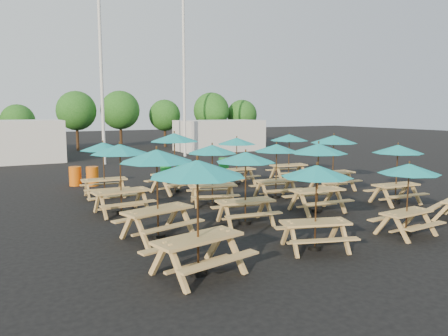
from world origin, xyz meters
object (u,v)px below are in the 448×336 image
picnic_unit_8 (409,174)px  waste_bin_1 (92,176)px  picnic_unit_13 (398,153)px  picnic_unit_15 (289,141)px  picnic_unit_10 (276,152)px  waste_bin_0 (75,176)px  picnic_unit_1 (157,162)px  picnic_unit_0 (197,176)px  picnic_unit_11 (237,144)px  waste_bin_4 (224,166)px  picnic_unit_2 (120,154)px  picnic_unit_5 (246,162)px  picnic_unit_6 (212,153)px  picnic_unit_7 (174,141)px  waste_bin_3 (182,168)px  picnic_unit_4 (317,177)px  picnic_unit_14 (334,143)px  picnic_unit_9 (318,153)px  waste_bin_2 (166,170)px  picnic_unit_3 (103,150)px

picnic_unit_8 → waste_bin_1: (-6.00, 12.43, -1.31)m
picnic_unit_13 → picnic_unit_15: 6.47m
picnic_unit_10 → picnic_unit_15: (3.18, 3.41, 0.12)m
waste_bin_0 → picnic_unit_13: bearing=-44.9°
picnic_unit_10 → picnic_unit_1: bearing=-147.6°
waste_bin_1 → picnic_unit_0: bearing=-91.7°
picnic_unit_11 → waste_bin_4: size_ratio=2.51×
picnic_unit_2 → picnic_unit_5: 4.36m
picnic_unit_6 → picnic_unit_7: 2.97m
picnic_unit_1 → picnic_unit_2: picnic_unit_1 is taller
waste_bin_1 → picnic_unit_2: bearing=-92.9°
waste_bin_3 → picnic_unit_6: bearing=-103.8°
picnic_unit_11 → picnic_unit_4: bearing=-109.6°
picnic_unit_4 → picnic_unit_7: (-0.17, 8.89, 0.32)m
picnic_unit_10 → waste_bin_4: 6.97m
picnic_unit_14 → picnic_unit_9: bearing=-134.7°
picnic_unit_0 → picnic_unit_11: bearing=43.7°
picnic_unit_5 → picnic_unit_9: picnic_unit_9 is taller
waste_bin_3 → waste_bin_2: bearing=-164.5°
picnic_unit_10 → waste_bin_0: 9.51m
picnic_unit_9 → picnic_unit_13: (3.44, -0.39, -0.13)m
picnic_unit_6 → waste_bin_1: size_ratio=2.56×
picnic_unit_15 → waste_bin_4: bearing=126.8°
picnic_unit_4 → waste_bin_0: size_ratio=2.52×
picnic_unit_6 → waste_bin_1: 7.12m
picnic_unit_13 → picnic_unit_15: bearing=96.8°
waste_bin_0 → picnic_unit_11: bearing=-26.0°
picnic_unit_0 → picnic_unit_10: bearing=31.7°
picnic_unit_5 → picnic_unit_10: picnic_unit_5 is taller
picnic_unit_3 → picnic_unit_13: bearing=-31.3°
picnic_unit_13 → picnic_unit_10: bearing=143.0°
picnic_unit_14 → waste_bin_3: 8.13m
picnic_unit_11 → picnic_unit_14: size_ratio=0.92×
picnic_unit_0 → waste_bin_3: bearing=56.3°
picnic_unit_0 → picnic_unit_4: picnic_unit_0 is taller
picnic_unit_7 → waste_bin_1: bearing=111.8°
picnic_unit_4 → picnic_unit_14: picnic_unit_14 is taller
picnic_unit_15 → picnic_unit_8: bearing=-101.1°
waste_bin_0 → waste_bin_1: size_ratio=1.00×
waste_bin_2 → picnic_unit_4: bearing=-93.6°
picnic_unit_0 → picnic_unit_2: picnic_unit_0 is taller
picnic_unit_14 → waste_bin_0: bearing=150.3°
picnic_unit_0 → waste_bin_3: size_ratio=2.81×
picnic_unit_6 → waste_bin_4: size_ratio=2.56×
picnic_unit_14 → waste_bin_3: (-4.25, 6.74, -1.63)m
picnic_unit_3 → picnic_unit_13: (9.27, -6.47, 0.01)m
waste_bin_0 → waste_bin_4: bearing=-0.3°
picnic_unit_11 → picnic_unit_13: (3.09, -6.52, 0.01)m
picnic_unit_5 → picnic_unit_14: 7.02m
picnic_unit_7 → picnic_unit_3: bearing=155.0°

